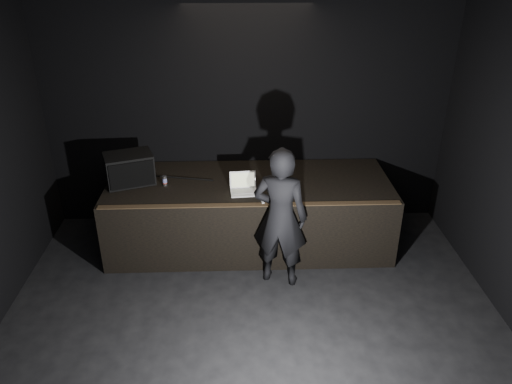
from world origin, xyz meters
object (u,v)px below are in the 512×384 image
Objects in this scene: stage_riser at (249,212)px; person at (280,218)px; beer_can at (165,181)px; laptop at (243,187)px; stage_monitor at (129,169)px.

stage_riser is 2.12× the size of person.
beer_can is 0.08× the size of person.
beer_can is at bearing -13.09° from person.
beer_can is at bearing -175.54° from stage_riser.
stage_riser is 1.11m from person.
stage_monitor is at bearing 164.13° from laptop.
beer_can is at bearing 164.82° from laptop.
stage_monitor is at bearing 179.25° from stage_riser.
person reaches higher than beer_can.
person is at bearing -68.83° from stage_riser.
beer_can is at bearing -32.36° from stage_monitor.
stage_monitor reaches higher than laptop.
stage_monitor is 1.99× the size of laptop.
person reaches higher than stage_riser.
stage_monitor is 1.62m from laptop.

